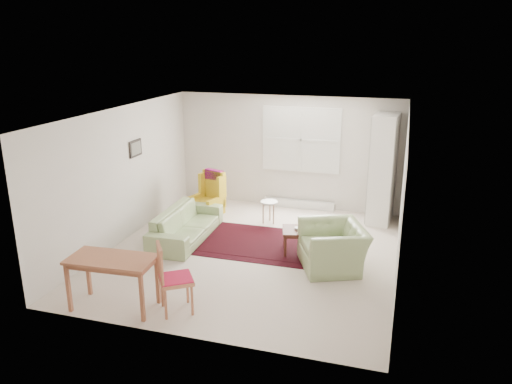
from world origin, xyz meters
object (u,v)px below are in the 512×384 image
(armchair, at_px, (333,243))
(stool, at_px, (269,212))
(sofa, at_px, (186,219))
(wingback_chair, at_px, (207,195))
(cabinet, at_px, (383,169))
(coffee_table, at_px, (297,240))
(desk_chair, at_px, (176,278))
(desk, at_px, (114,283))

(armchair, xyz_separation_m, stool, (-1.57, 1.72, -0.20))
(sofa, relative_size, wingback_chair, 1.99)
(stool, relative_size, cabinet, 0.21)
(armchair, relative_size, coffee_table, 2.12)
(coffee_table, xyz_separation_m, stool, (-0.88, 1.28, 0.02))
(coffee_table, xyz_separation_m, desk_chair, (-1.19, -2.47, 0.29))
(desk, bearing_deg, sofa, 91.60)
(armchair, height_order, wingback_chair, wingback_chair)
(coffee_table, height_order, cabinet, cabinet)
(sofa, xyz_separation_m, wingback_chair, (-0.06, 1.19, 0.10))
(coffee_table, distance_m, desk, 3.36)
(armchair, relative_size, cabinet, 0.50)
(cabinet, bearing_deg, wingback_chair, -160.64)
(armchair, distance_m, wingback_chair, 3.33)
(wingback_chair, relative_size, desk_chair, 0.99)
(armchair, height_order, desk, armchair)
(sofa, xyz_separation_m, stool, (1.28, 1.28, -0.17))
(armchair, relative_size, stool, 2.38)
(armchair, height_order, coffee_table, armchair)
(sofa, xyz_separation_m, armchair, (2.84, -0.43, 0.03))
(desk, bearing_deg, stool, 72.88)
(wingback_chair, bearing_deg, sofa, -69.08)
(armchair, bearing_deg, stool, -161.06)
(wingback_chair, relative_size, stool, 2.13)
(wingback_chair, relative_size, desk, 0.83)
(armchair, bearing_deg, wingback_chair, -142.61)
(stool, height_order, cabinet, cabinet)
(coffee_table, relative_size, stool, 1.12)
(coffee_table, relative_size, desk, 0.44)
(sofa, height_order, coffee_table, sofa)
(cabinet, bearing_deg, armchair, -98.86)
(sofa, distance_m, desk_chair, 2.65)
(desk, bearing_deg, armchair, 38.38)
(wingback_chair, xyz_separation_m, coffee_table, (2.22, -1.18, -0.29))
(armchair, distance_m, cabinet, 2.67)
(stool, xyz_separation_m, desk, (-1.20, -3.91, 0.15))
(sofa, bearing_deg, desk, -179.77)
(wingback_chair, bearing_deg, desk, -69.98)
(stool, xyz_separation_m, cabinet, (2.20, 0.79, 0.89))
(sofa, height_order, wingback_chair, wingback_chair)
(cabinet, distance_m, desk, 5.85)
(coffee_table, distance_m, cabinet, 2.62)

